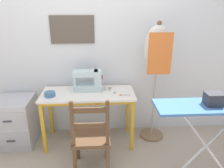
# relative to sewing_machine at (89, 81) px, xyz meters

# --- Properties ---
(ground_plane) EXTENTS (14.00, 14.00, 0.00)m
(ground_plane) POSITION_rel_sewing_machine_xyz_m (-0.01, -0.34, -0.83)
(ground_plane) COLOR tan
(wall_back) EXTENTS (10.00, 0.07, 2.55)m
(wall_back) POSITION_rel_sewing_machine_xyz_m (-0.01, 0.22, 0.45)
(wall_back) COLOR silver
(wall_back) RESTS_ON ground_plane
(sewing_table) EXTENTS (1.16, 0.50, 0.71)m
(sewing_table) POSITION_rel_sewing_machine_xyz_m (-0.01, -0.10, -0.21)
(sewing_table) COLOR silver
(sewing_table) RESTS_ON ground_plane
(sewing_machine) EXTENTS (0.37, 0.18, 0.28)m
(sewing_machine) POSITION_rel_sewing_machine_xyz_m (0.00, 0.00, 0.00)
(sewing_machine) COLOR silver
(sewing_machine) RESTS_ON sewing_table
(fabric_bowl) EXTENTS (0.13, 0.13, 0.05)m
(fabric_bowl) POSITION_rel_sewing_machine_xyz_m (-0.46, -0.17, -0.09)
(fabric_bowl) COLOR teal
(fabric_bowl) RESTS_ON sewing_table
(scissors) EXTENTS (0.14, 0.05, 0.01)m
(scissors) POSITION_rel_sewing_machine_xyz_m (0.42, -0.19, -0.12)
(scissors) COLOR silver
(scissors) RESTS_ON sewing_table
(thread_spool_near_machine) EXTENTS (0.04, 0.04, 0.04)m
(thread_spool_near_machine) POSITION_rel_sewing_machine_xyz_m (0.20, -0.01, -0.10)
(thread_spool_near_machine) COLOR silver
(thread_spool_near_machine) RESTS_ON sewing_table
(thread_spool_mid_table) EXTENTS (0.04, 0.04, 0.04)m
(thread_spool_mid_table) POSITION_rel_sewing_machine_xyz_m (0.26, -0.03, -0.11)
(thread_spool_mid_table) COLOR silver
(thread_spool_mid_table) RESTS_ON sewing_table
(thread_spool_far_edge) EXTENTS (0.04, 0.04, 0.03)m
(thread_spool_far_edge) POSITION_rel_sewing_machine_xyz_m (0.32, -0.14, -0.11)
(thread_spool_far_edge) COLOR silver
(thread_spool_far_edge) RESTS_ON sewing_table
(wooden_chair) EXTENTS (0.40, 0.38, 0.90)m
(wooden_chair) POSITION_rel_sewing_machine_xyz_m (0.03, -0.63, -0.41)
(wooden_chair) COLOR #513823
(wooden_chair) RESTS_ON ground_plane
(filing_cabinet) EXTENTS (0.45, 0.49, 0.62)m
(filing_cabinet) POSITION_rel_sewing_machine_xyz_m (-0.96, -0.05, -0.52)
(filing_cabinet) COLOR #B7B7BC
(filing_cabinet) RESTS_ON ground_plane
(dress_form) EXTENTS (0.34, 0.32, 1.57)m
(dress_form) POSITION_rel_sewing_machine_xyz_m (0.85, -0.02, 0.32)
(dress_form) COLOR #846647
(dress_form) RESTS_ON ground_plane
(ironing_board) EXTENTS (1.07, 0.33, 0.89)m
(ironing_board) POSITION_rel_sewing_machine_xyz_m (1.17, -0.86, -0.00)
(ironing_board) COLOR #3D6BAD
(ironing_board) RESTS_ON ground_plane
(storage_box) EXTENTS (0.16, 0.13, 0.12)m
(storage_box) POSITION_rel_sewing_machine_xyz_m (1.17, -0.86, 0.11)
(storage_box) COLOR #333338
(storage_box) RESTS_ON ironing_board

